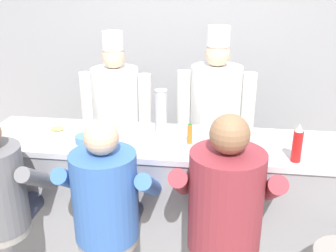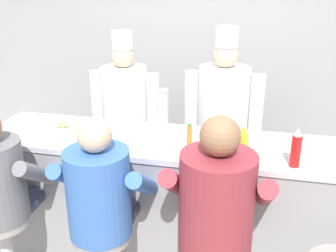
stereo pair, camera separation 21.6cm
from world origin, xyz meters
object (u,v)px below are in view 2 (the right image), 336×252
at_px(ketchup_bottle_red, 296,148).
at_px(diner_seated_blue, 101,198).
at_px(cup_stack_steel, 163,113).
at_px(diner_seated_maroon, 217,207).
at_px(cook_in_whites_far, 222,118).
at_px(mustard_bottle_yellow, 242,144).
at_px(coffee_mug_white, 92,126).
at_px(hot_sauce_bottle_orange, 189,135).
at_px(breakfast_plate, 63,127).
at_px(cook_in_whites_near, 125,114).
at_px(cereal_bowl, 88,136).

xyz_separation_m(ketchup_bottle_red, diner_seated_blue, (-1.13, -0.35, -0.29)).
height_order(ketchup_bottle_red, cup_stack_steel, cup_stack_steel).
xyz_separation_m(diner_seated_maroon, cook_in_whites_far, (-0.09, 1.32, 0.06)).
bearing_deg(mustard_bottle_yellow, diner_seated_blue, -155.61).
height_order(coffee_mug_white, cup_stack_steel, cup_stack_steel).
bearing_deg(cup_stack_steel, hot_sauce_bottle_orange, -27.55).
bearing_deg(breakfast_plate, ketchup_bottle_red, -8.59).
relative_size(ketchup_bottle_red, hot_sauce_bottle_orange, 1.70).
height_order(hot_sauce_bottle_orange, diner_seated_blue, diner_seated_blue).
xyz_separation_m(ketchup_bottle_red, diner_seated_maroon, (-0.43, -0.34, -0.26)).
height_order(diner_seated_blue, cook_in_whites_near, cook_in_whites_near).
distance_m(cereal_bowl, diner_seated_blue, 0.56).
bearing_deg(cup_stack_steel, breakfast_plate, -176.70).
relative_size(hot_sauce_bottle_orange, breakfast_plate, 0.67).
bearing_deg(breakfast_plate, cereal_bowl, -28.85).
relative_size(coffee_mug_white, cup_stack_steel, 0.39).
xyz_separation_m(mustard_bottle_yellow, breakfast_plate, (-1.35, 0.23, -0.09)).
bearing_deg(coffee_mug_white, cook_in_whites_far, 37.45).
height_order(breakfast_plate, diner_seated_blue, diner_seated_blue).
relative_size(cup_stack_steel, cook_in_whites_near, 0.21).
bearing_deg(diner_seated_blue, breakfast_plate, 131.95).
distance_m(mustard_bottle_yellow, cup_stack_steel, 0.64).
bearing_deg(ketchup_bottle_red, cook_in_whites_far, 118.24).
bearing_deg(diner_seated_maroon, diner_seated_blue, -179.69).
height_order(ketchup_bottle_red, breakfast_plate, ketchup_bottle_red).
relative_size(hot_sauce_bottle_orange, cook_in_whites_near, 0.09).
distance_m(coffee_mug_white, cup_stack_steel, 0.56).
relative_size(mustard_bottle_yellow, coffee_mug_white, 1.70).
height_order(ketchup_bottle_red, cook_in_whites_near, cook_in_whites_near).
bearing_deg(cook_in_whites_far, hot_sauce_bottle_orange, -101.45).
bearing_deg(ketchup_bottle_red, cook_in_whites_near, 144.96).
relative_size(cereal_bowl, diner_seated_maroon, 0.10).
relative_size(ketchup_bottle_red, breakfast_plate, 1.14).
xyz_separation_m(hot_sauce_bottle_orange, cup_stack_steel, (-0.22, 0.11, 0.10)).
bearing_deg(ketchup_bottle_red, hot_sauce_bottle_orange, 164.92).
distance_m(mustard_bottle_yellow, coffee_mug_white, 1.15).
height_order(ketchup_bottle_red, coffee_mug_white, ketchup_bottle_red).
relative_size(cereal_bowl, cook_in_whites_near, 0.09).
distance_m(mustard_bottle_yellow, hot_sauce_bottle_orange, 0.40).
distance_m(cup_stack_steel, diner_seated_maroon, 0.85).
distance_m(cup_stack_steel, cook_in_whites_near, 0.92).
bearing_deg(breakfast_plate, coffee_mug_white, 4.73).
bearing_deg(breakfast_plate, cook_in_whites_near, 71.88).
height_order(breakfast_plate, diner_seated_maroon, diner_seated_maroon).
height_order(mustard_bottle_yellow, cereal_bowl, mustard_bottle_yellow).
height_order(mustard_bottle_yellow, hot_sauce_bottle_orange, mustard_bottle_yellow).
height_order(hot_sauce_bottle_orange, cook_in_whites_far, cook_in_whites_far).
distance_m(breakfast_plate, diner_seated_maroon, 1.38).
relative_size(hot_sauce_bottle_orange, cereal_bowl, 0.99).
distance_m(hot_sauce_bottle_orange, coffee_mug_white, 0.76).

